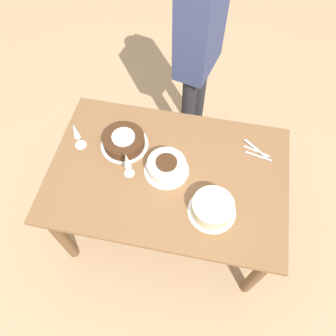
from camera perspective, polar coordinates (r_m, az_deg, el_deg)
ground_plane at (r=2.62m, az=0.00°, el=-9.03°), size 12.00×12.00×0.00m
dining_table at (r=2.05m, az=0.00°, el=-2.34°), size 1.42×0.94×0.75m
cake_center_white at (r=1.92m, az=-0.25°, el=0.23°), size 0.27×0.27×0.10m
cake_front_chocolate at (r=2.05m, az=-7.67°, el=4.70°), size 0.30×0.30×0.09m
cake_back_decorated at (r=1.81m, az=7.76°, el=-6.89°), size 0.27×0.27×0.10m
wine_glass_near at (r=2.03m, az=-15.74°, el=5.99°), size 0.07×0.07×0.21m
wine_glass_far at (r=1.85m, az=-7.14°, el=1.13°), size 0.06×0.06×0.20m
fork_pile at (r=2.10m, az=15.17°, el=2.87°), size 0.18×0.13×0.01m
person_cutting at (r=2.33m, az=5.48°, el=20.98°), size 0.31×0.44×1.67m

